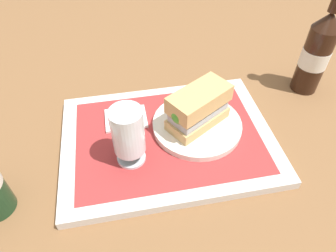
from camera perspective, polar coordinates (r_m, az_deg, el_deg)
The scene contains 8 objects.
ground_plane at distance 0.65m, azimuth -0.00°, elevation -3.05°, with size 3.00×3.00×0.00m, color brown.
tray at distance 0.65m, azimuth -0.00°, elevation -2.47°, with size 0.44×0.32×0.02m, color silver.
placemat at distance 0.64m, azimuth -0.00°, elevation -1.84°, with size 0.38×0.27×0.00m, color #9E2D2D.
plate at distance 0.65m, azimuth 5.44°, elevation 0.22°, with size 0.19×0.19×0.01m, color silver.
sandwich at distance 0.62m, azimuth 5.54°, elevation 3.33°, with size 0.14×0.12×0.08m.
beer_glass at distance 0.55m, azimuth -7.46°, elevation -1.60°, with size 0.06×0.06×0.12m.
napkin_folded at distance 0.68m, azimuth -7.89°, elevation 1.40°, with size 0.09×0.07×0.01m, color white.
second_bottle at distance 0.81m, azimuth 26.09°, elevation 12.28°, with size 0.07×0.07×0.27m.
Camera 1 is at (0.08, 0.42, 0.49)m, focal length 32.50 mm.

